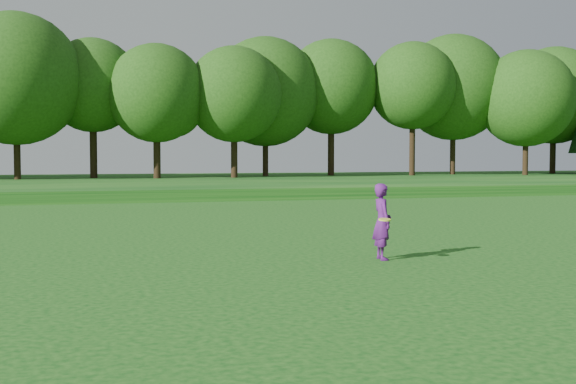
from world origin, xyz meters
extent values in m
plane|color=#0C4110|center=(0.00, 0.00, 0.00)|extent=(140.00, 140.00, 0.00)
cube|color=#0C4110|center=(0.00, 34.00, 0.30)|extent=(130.00, 30.00, 0.60)
cube|color=gray|center=(0.00, 20.00, 0.02)|extent=(130.00, 1.60, 0.04)
imported|color=#58186E|center=(3.78, -1.18, 0.84)|extent=(0.44, 0.64, 1.68)
cylinder|color=#D9F727|center=(3.62, -1.68, 0.93)|extent=(0.27, 0.27, 0.05)
camera|label=1|loc=(-2.53, -15.73, 2.31)|focal=45.00mm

